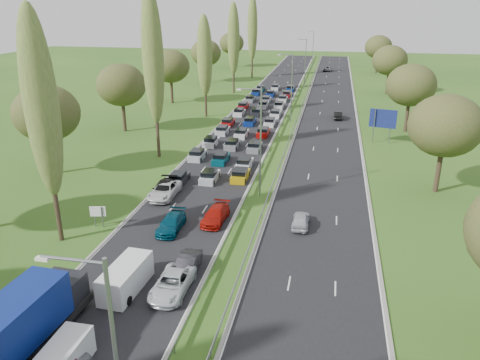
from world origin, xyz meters
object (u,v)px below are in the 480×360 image
Objects in this scene: near_car_2 at (165,190)px; white_van_rear at (127,276)px; direction_sign at (383,120)px; info_sign at (98,214)px; white_van_front at (63,359)px; near_car_3 at (164,189)px; blue_lorry at (26,320)px.

white_van_rear reaches higher than near_car_2.
near_car_2 is 1.08× the size of direction_sign.
info_sign is 45.34m from direction_sign.
info_sign is 0.40× the size of direction_sign.
white_van_front is (3.31, -26.17, 0.18)m from near_car_2.
direction_sign reaches higher than info_sign.
near_car_3 is 17.98m from white_van_rear.
direction_sign reaches higher than near_car_2.
near_car_3 is 1.15× the size of white_van_front.
near_car_2 is at bearing -133.16° from direction_sign.
near_car_3 is at bearing 131.19° from near_car_2.
blue_lorry is 16.99m from info_sign.
direction_sign is at bearing 67.54° from white_van_rear.
info_sign reaches higher than near_car_2.
near_car_2 is 2.67× the size of info_sign.
blue_lorry reaches higher than near_car_3.
direction_sign is at bearing 46.55° from near_car_2.
near_car_3 is at bearing 98.04° from white_van_front.
info_sign is at bearing 106.71° from blue_lorry.
near_car_2 is at bearing 65.72° from info_sign.
near_car_2 is 0.29m from near_car_3.
white_van_front is 19.31m from info_sign.
white_van_rear is at bearing -82.73° from near_car_3.
info_sign is (-3.50, -8.40, 0.56)m from near_car_3.
blue_lorry is at bearing -110.03° from white_van_rear.
blue_lorry reaches higher than near_car_2.
near_car_2 is 1.19× the size of white_van_front.
direction_sign is at bearing 42.18° from near_car_3.
info_sign is at bearing -114.57° from near_car_2.
white_van_front is at bearing -86.73° from white_van_rear.
near_car_2 is at bearing 97.69° from white_van_front.
blue_lorry reaches higher than white_van_front.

